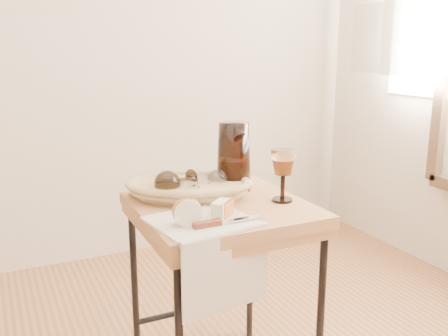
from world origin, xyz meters
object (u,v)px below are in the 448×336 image
tea_towel (202,221)px  apple_half (187,211)px  side_table (221,299)px  goblet_lying_a (178,181)px  goblet_lying_b (207,182)px  wine_goblet (283,176)px  table_knife (226,221)px  bread_basket (189,189)px  pitcher (234,156)px

tea_towel → apple_half: (-0.05, -0.01, 0.04)m
side_table → goblet_lying_a: (-0.10, 0.13, 0.39)m
goblet_lying_b → wine_goblet: size_ratio=0.68×
wine_goblet → table_knife: (-0.26, -0.12, -0.07)m
bread_basket → table_knife: bearing=-68.1°
tea_towel → pitcher: pitcher is taller
bread_basket → goblet_lying_b: size_ratio=3.20×
table_knife → goblet_lying_b: bearing=75.6°
goblet_lying_b → goblet_lying_a: bearing=138.2°
tea_towel → goblet_lying_b: goblet_lying_b is taller
wine_goblet → goblet_lying_a: bearing=145.6°
bread_basket → goblet_lying_b: 0.06m
bread_basket → pitcher: size_ratio=1.34×
goblet_lying_b → pitcher: bearing=-1.0°
table_knife → wine_goblet: bearing=24.6°
wine_goblet → apple_half: (-0.36, -0.08, -0.04)m
goblet_lying_a → tea_towel: bearing=63.6°
goblet_lying_a → pitcher: (0.20, -0.00, 0.06)m
apple_half → table_knife: apple_half is taller
goblet_lying_b → pitcher: pitcher is taller
bread_basket → wine_goblet: 0.31m
tea_towel → goblet_lying_a: 0.27m
tea_towel → pitcher: size_ratio=0.99×
tea_towel → wine_goblet: 0.33m
bread_basket → table_knife: (-0.01, -0.30, -0.01)m
wine_goblet → bread_basket: bearing=144.6°
side_table → tea_towel: size_ratio=2.46×
goblet_lying_a → table_knife: size_ratio=0.67×
side_table → goblet_lying_a: size_ratio=4.86×
tea_towel → goblet_lying_a: size_ratio=1.97×
bread_basket → tea_towel: bearing=-79.4°
pitcher → apple_half: (-0.28, -0.27, -0.07)m
wine_goblet → table_knife: bearing=-154.7°
pitcher → wine_goblet: size_ratio=1.62×
side_table → tea_towel: bearing=-133.2°
goblet_lying_b → table_knife: 0.29m
goblet_lying_b → wine_goblet: 0.25m
bread_basket → goblet_lying_a: (-0.03, 0.02, 0.03)m
goblet_lying_a → wine_goblet: size_ratio=0.81×
goblet_lying_b → apple_half: bearing=-143.1°
table_knife → goblet_lying_a: bearing=92.9°
side_table → goblet_lying_b: bearing=94.9°
apple_half → wine_goblet: bearing=26.0°
pitcher → table_knife: pitcher is taller
wine_goblet → pitcher: bearing=112.3°
tea_towel → goblet_lying_b: bearing=55.1°
goblet_lying_a → wine_goblet: 0.34m
side_table → goblet_lying_a: bearing=126.2°
pitcher → side_table: bearing=-146.2°
goblet_lying_b → wine_goblet: (0.20, -0.16, 0.04)m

